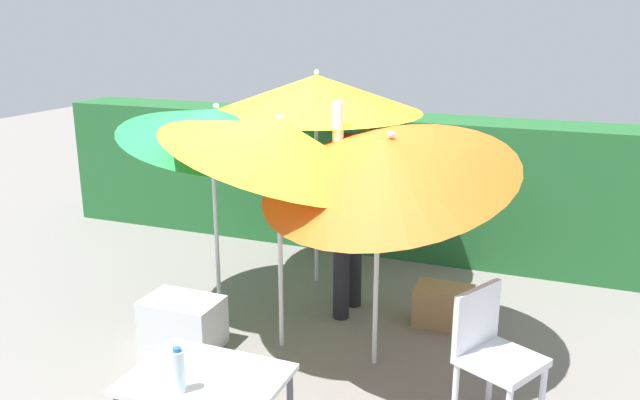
{
  "coord_description": "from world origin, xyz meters",
  "views": [
    {
      "loc": [
        1.83,
        -4.34,
        2.5
      ],
      "look_at": [
        0.0,
        0.3,
        1.1
      ],
      "focal_mm": 36.29,
      "sensor_mm": 36.0,
      "label": 1
    }
  ],
  "objects_px": {
    "umbrella_rainbow": "(316,94)",
    "umbrella_yellow": "(385,159)",
    "cooler_box": "(183,323)",
    "crate_cardboard": "(443,306)",
    "chair_plastic": "(492,350)",
    "person_vendor": "(348,210)",
    "umbrella_orange": "(214,125)",
    "bottle_water": "(178,371)",
    "folding_table": "(206,391)",
    "umbrella_navy": "(280,141)"
  },
  "relations": [
    {
      "from": "chair_plastic",
      "to": "cooler_box",
      "type": "distance_m",
      "value": 2.4
    },
    {
      "from": "person_vendor",
      "to": "chair_plastic",
      "type": "bearing_deg",
      "value": -41.49
    },
    {
      "from": "umbrella_navy",
      "to": "folding_table",
      "type": "bearing_deg",
      "value": -78.27
    },
    {
      "from": "cooler_box",
      "to": "bottle_water",
      "type": "distance_m",
      "value": 1.94
    },
    {
      "from": "umbrella_rainbow",
      "to": "umbrella_yellow",
      "type": "relative_size",
      "value": 1.0
    },
    {
      "from": "person_vendor",
      "to": "folding_table",
      "type": "bearing_deg",
      "value": -88.45
    },
    {
      "from": "umbrella_rainbow",
      "to": "bottle_water",
      "type": "distance_m",
      "value": 3.35
    },
    {
      "from": "umbrella_rainbow",
      "to": "cooler_box",
      "type": "height_order",
      "value": "umbrella_rainbow"
    },
    {
      "from": "person_vendor",
      "to": "crate_cardboard",
      "type": "height_order",
      "value": "person_vendor"
    },
    {
      "from": "umbrella_navy",
      "to": "folding_table",
      "type": "relative_size",
      "value": 2.59
    },
    {
      "from": "cooler_box",
      "to": "crate_cardboard",
      "type": "xyz_separation_m",
      "value": [
        1.84,
        1.13,
        -0.03
      ]
    },
    {
      "from": "chair_plastic",
      "to": "folding_table",
      "type": "distance_m",
      "value": 1.79
    },
    {
      "from": "umbrella_navy",
      "to": "cooler_box",
      "type": "relative_size",
      "value": 3.47
    },
    {
      "from": "umbrella_orange",
      "to": "folding_table",
      "type": "height_order",
      "value": "umbrella_orange"
    },
    {
      "from": "bottle_water",
      "to": "crate_cardboard",
      "type": "bearing_deg",
      "value": 72.81
    },
    {
      "from": "chair_plastic",
      "to": "folding_table",
      "type": "xyz_separation_m",
      "value": [
        -1.31,
        -1.22,
        0.12
      ]
    },
    {
      "from": "umbrella_orange",
      "to": "cooler_box",
      "type": "height_order",
      "value": "umbrella_orange"
    },
    {
      "from": "umbrella_orange",
      "to": "chair_plastic",
      "type": "height_order",
      "value": "umbrella_orange"
    },
    {
      "from": "umbrella_orange",
      "to": "crate_cardboard",
      "type": "distance_m",
      "value": 2.44
    },
    {
      "from": "umbrella_navy",
      "to": "bottle_water",
      "type": "height_order",
      "value": "umbrella_navy"
    },
    {
      "from": "umbrella_orange",
      "to": "umbrella_navy",
      "type": "relative_size",
      "value": 0.96
    },
    {
      "from": "umbrella_orange",
      "to": "chair_plastic",
      "type": "distance_m",
      "value": 2.8
    },
    {
      "from": "umbrella_yellow",
      "to": "umbrella_navy",
      "type": "relative_size",
      "value": 1.0
    },
    {
      "from": "umbrella_rainbow",
      "to": "person_vendor",
      "type": "height_order",
      "value": "umbrella_rainbow"
    },
    {
      "from": "umbrella_orange",
      "to": "cooler_box",
      "type": "distance_m",
      "value": 1.61
    },
    {
      "from": "umbrella_orange",
      "to": "bottle_water",
      "type": "xyz_separation_m",
      "value": [
        1.06,
        -2.22,
        -0.82
      ]
    },
    {
      "from": "bottle_water",
      "to": "folding_table",
      "type": "bearing_deg",
      "value": 73.18
    },
    {
      "from": "umbrella_yellow",
      "to": "umbrella_navy",
      "type": "height_order",
      "value": "umbrella_navy"
    },
    {
      "from": "cooler_box",
      "to": "folding_table",
      "type": "height_order",
      "value": "folding_table"
    },
    {
      "from": "cooler_box",
      "to": "crate_cardboard",
      "type": "height_order",
      "value": "cooler_box"
    },
    {
      "from": "chair_plastic",
      "to": "crate_cardboard",
      "type": "distance_m",
      "value": 1.42
    },
    {
      "from": "umbrella_orange",
      "to": "umbrella_yellow",
      "type": "relative_size",
      "value": 0.97
    },
    {
      "from": "umbrella_orange",
      "to": "umbrella_rainbow",
      "type": "bearing_deg",
      "value": 60.31
    },
    {
      "from": "umbrella_yellow",
      "to": "person_vendor",
      "type": "relative_size",
      "value": 1.1
    },
    {
      "from": "umbrella_navy",
      "to": "person_vendor",
      "type": "xyz_separation_m",
      "value": [
        0.29,
        0.74,
        -0.7
      ]
    },
    {
      "from": "person_vendor",
      "to": "umbrella_orange",
      "type": "bearing_deg",
      "value": -159.88
    },
    {
      "from": "umbrella_orange",
      "to": "crate_cardboard",
      "type": "bearing_deg",
      "value": 13.08
    },
    {
      "from": "umbrella_navy",
      "to": "person_vendor",
      "type": "distance_m",
      "value": 1.06
    },
    {
      "from": "umbrella_rainbow",
      "to": "chair_plastic",
      "type": "bearing_deg",
      "value": -43.13
    },
    {
      "from": "umbrella_yellow",
      "to": "person_vendor",
      "type": "height_order",
      "value": "umbrella_yellow"
    },
    {
      "from": "umbrella_navy",
      "to": "umbrella_orange",
      "type": "bearing_deg",
      "value": 154.92
    },
    {
      "from": "umbrella_rainbow",
      "to": "umbrella_orange",
      "type": "distance_m",
      "value": 1.09
    },
    {
      "from": "umbrella_orange",
      "to": "folding_table",
      "type": "xyz_separation_m",
      "value": [
        1.11,
        -2.05,
        -1.02
      ]
    },
    {
      "from": "cooler_box",
      "to": "crate_cardboard",
      "type": "relative_size",
      "value": 1.27
    },
    {
      "from": "person_vendor",
      "to": "umbrella_navy",
      "type": "bearing_deg",
      "value": -111.27
    },
    {
      "from": "person_vendor",
      "to": "crate_cardboard",
      "type": "xyz_separation_m",
      "value": [
        0.84,
        0.05,
        -0.77
      ]
    },
    {
      "from": "umbrella_yellow",
      "to": "chair_plastic",
      "type": "height_order",
      "value": "umbrella_yellow"
    },
    {
      "from": "umbrella_navy",
      "to": "person_vendor",
      "type": "relative_size",
      "value": 1.1
    },
    {
      "from": "crate_cardboard",
      "to": "cooler_box",
      "type": "bearing_deg",
      "value": -148.49
    },
    {
      "from": "umbrella_navy",
      "to": "crate_cardboard",
      "type": "bearing_deg",
      "value": 35.16
    }
  ]
}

